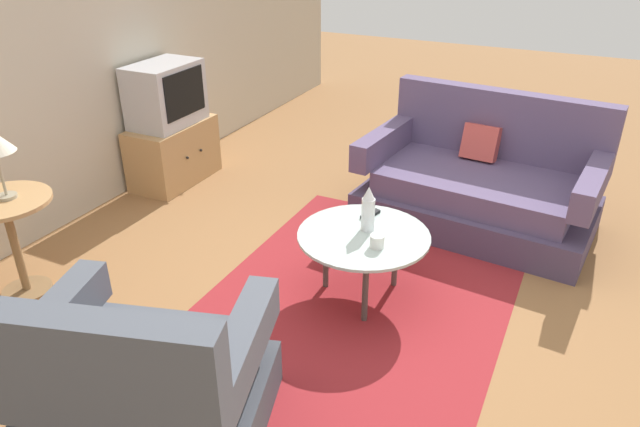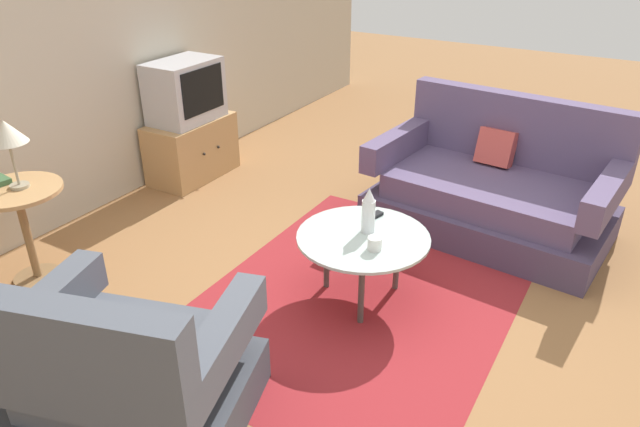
% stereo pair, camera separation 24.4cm
% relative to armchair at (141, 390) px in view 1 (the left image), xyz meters
% --- Properties ---
extents(ground_plane, '(16.00, 16.00, 0.00)m').
position_rel_armchair_xyz_m(ground_plane, '(1.32, -0.38, -0.30)').
color(ground_plane, olive).
extents(back_wall, '(9.00, 0.12, 2.70)m').
position_rel_armchair_xyz_m(back_wall, '(1.32, 2.00, 1.05)').
color(back_wall, '#BCB29E').
rests_on(back_wall, ground).
extents(area_rug, '(2.34, 1.75, 0.00)m').
position_rel_armchair_xyz_m(area_rug, '(1.45, -0.43, -0.30)').
color(area_rug, maroon).
rests_on(area_rug, ground).
extents(armchair, '(1.10, 1.20, 0.91)m').
position_rel_armchair_xyz_m(armchair, '(0.00, 0.00, 0.00)').
color(armchair, '#3E424B').
rests_on(armchair, ground).
extents(couch, '(1.12, 1.74, 0.93)m').
position_rel_armchair_xyz_m(couch, '(2.75, -0.85, -0.01)').
color(couch, '#4B3E5C').
rests_on(couch, ground).
extents(coffee_table, '(0.79, 0.79, 0.44)m').
position_rel_armchair_xyz_m(coffee_table, '(1.45, -0.43, 0.10)').
color(coffee_table, '#B2C6C1').
rests_on(coffee_table, ground).
extents(side_table, '(0.54, 0.54, 0.64)m').
position_rel_armchair_xyz_m(side_table, '(0.58, 1.47, 0.16)').
color(side_table, tan).
rests_on(side_table, ground).
extents(tv_stand, '(0.79, 0.44, 0.52)m').
position_rel_armchair_xyz_m(tv_stand, '(2.36, 1.69, -0.04)').
color(tv_stand, tan).
rests_on(tv_stand, ground).
extents(television, '(0.61, 0.40, 0.51)m').
position_rel_armchair_xyz_m(television, '(2.36, 1.70, 0.47)').
color(television, '#B7B7BC').
rests_on(television, tv_stand).
extents(vase, '(0.08, 0.08, 0.28)m').
position_rel_armchair_xyz_m(vase, '(1.51, -0.43, 0.27)').
color(vase, white).
rests_on(vase, coffee_table).
extents(mug, '(0.12, 0.08, 0.08)m').
position_rel_armchair_xyz_m(mug, '(1.35, -0.56, 0.17)').
color(mug, white).
rests_on(mug, coffee_table).
extents(tv_remote_dark, '(0.16, 0.09, 0.02)m').
position_rel_armchair_xyz_m(tv_remote_dark, '(1.69, -0.38, 0.14)').
color(tv_remote_dark, black).
rests_on(tv_remote_dark, coffee_table).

